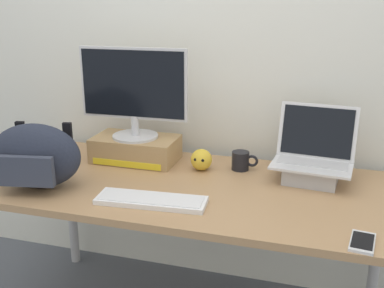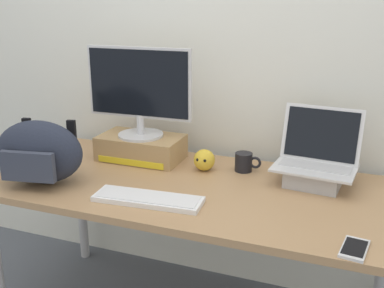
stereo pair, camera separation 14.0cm
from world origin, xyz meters
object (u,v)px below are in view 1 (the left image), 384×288
external_keyboard (151,200)px  plush_toy (201,160)px  coffee_mug (241,161)px  messenger_backpack (35,156)px  cell_phone (362,242)px  desktop_monitor (133,92)px  toner_box_yellow (136,149)px  open_laptop (312,165)px

external_keyboard → plush_toy: plush_toy is taller
external_keyboard → coffee_mug: coffee_mug is taller
messenger_backpack → coffee_mug: size_ratio=3.35×
messenger_backpack → cell_phone: (1.28, -0.11, -0.13)m
desktop_monitor → plush_toy: bearing=-7.1°
desktop_monitor → external_keyboard: size_ratio=1.19×
external_keyboard → messenger_backpack: bearing=173.9°
toner_box_yellow → messenger_backpack: (-0.26, -0.42, 0.08)m
cell_phone → messenger_backpack: bearing=-177.3°
toner_box_yellow → desktop_monitor: (0.00, -0.00, 0.28)m
external_keyboard → messenger_backpack: (-0.51, 0.02, 0.12)m
desktop_monitor → cell_phone: size_ratio=3.46×
coffee_mug → plush_toy: plush_toy is taller
external_keyboard → desktop_monitor: bearing=115.3°
toner_box_yellow → cell_phone: (1.02, -0.53, -0.05)m
messenger_backpack → plush_toy: messenger_backpack is taller
desktop_monitor → cell_phone: 1.19m
plush_toy → coffee_mug: bearing=17.2°
toner_box_yellow → messenger_backpack: messenger_backpack is taller
toner_box_yellow → open_laptop: size_ratio=1.13×
toner_box_yellow → coffee_mug: size_ratio=3.30×
messenger_backpack → plush_toy: (0.60, 0.39, -0.09)m
open_laptop → external_keyboard: open_laptop is taller
toner_box_yellow → plush_toy: size_ratio=4.07×
cell_phone → plush_toy: bearing=151.4°
desktop_monitor → open_laptop: size_ratio=1.47×
toner_box_yellow → plush_toy: 0.34m
external_keyboard → cell_phone: 0.77m
cell_phone → plush_toy: 0.84m
open_laptop → external_keyboard: (-0.58, -0.42, -0.06)m
open_laptop → messenger_backpack: (-1.10, -0.40, 0.07)m
desktop_monitor → open_laptop: desktop_monitor is taller
messenger_backpack → coffee_mug: messenger_backpack is taller
desktop_monitor → plush_toy: 0.45m
toner_box_yellow → external_keyboard: toner_box_yellow is taller
toner_box_yellow → messenger_backpack: 0.50m
cell_phone → desktop_monitor: bearing=160.1°
desktop_monitor → messenger_backpack: 0.54m
plush_toy → desktop_monitor: bearing=174.3°
messenger_backpack → external_keyboard: bearing=-12.6°
open_laptop → coffee_mug: open_laptop is taller
desktop_monitor → toner_box_yellow: bearing=90.6°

